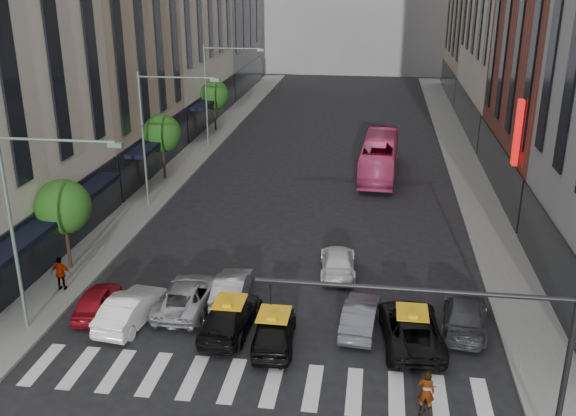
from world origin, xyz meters
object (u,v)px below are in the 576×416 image
at_px(taxi_center, 274,330).
at_px(pedestrian_far, 61,274).
at_px(bus, 379,157).
at_px(streetlamp_far, 216,82).
at_px(taxi_left, 230,316).
at_px(motorcycle, 425,405).
at_px(car_white_front, 131,308).
at_px(car_red, 97,300).
at_px(streetlamp_near, 29,208).
at_px(streetlamp_mid, 156,123).

xyz_separation_m(taxi_center, pedestrian_far, (-11.29, 3.31, 0.29)).
bearing_deg(bus, streetlamp_far, -21.10).
xyz_separation_m(taxi_left, pedestrian_far, (-9.16, 2.41, 0.31)).
bearing_deg(motorcycle, car_white_front, -13.24).
xyz_separation_m(car_white_front, motorcycle, (12.90, -4.85, -0.24)).
distance_m(car_red, taxi_center, 8.83).
bearing_deg(taxi_left, streetlamp_near, 12.29).
bearing_deg(bus, motorcycle, 96.50).
relative_size(streetlamp_mid, bus, 0.83).
height_order(streetlamp_far, taxi_left, streetlamp_far).
bearing_deg(streetlamp_mid, motorcycle, -50.14).
xyz_separation_m(car_red, taxi_left, (6.56, -0.69, 0.07)).
bearing_deg(taxi_left, motorcycle, 153.75).
xyz_separation_m(car_red, pedestrian_far, (-2.60, 1.72, 0.38)).
relative_size(taxi_left, motorcycle, 2.59).
bearing_deg(streetlamp_mid, bus, 33.28).
xyz_separation_m(streetlamp_near, streetlamp_far, (0.00, 32.00, 0.00)).
distance_m(streetlamp_near, taxi_center, 11.50).
bearing_deg(car_white_front, streetlamp_mid, -69.49).
bearing_deg(streetlamp_near, taxi_left, 8.24).
xyz_separation_m(streetlamp_far, car_white_front, (3.51, -30.81, -5.16)).
relative_size(bus, pedestrian_far, 6.19).
bearing_deg(streetlamp_far, bus, -23.94).
bearing_deg(taxi_center, streetlamp_far, -76.08).
relative_size(car_red, bus, 0.35).
distance_m(streetlamp_mid, motorcycle, 26.17).
height_order(streetlamp_mid, pedestrian_far, streetlamp_mid).
xyz_separation_m(streetlamp_mid, taxi_center, (10.27, -15.72, -5.17)).
relative_size(streetlamp_far, pedestrian_far, 5.14).
bearing_deg(car_white_front, taxi_center, 179.45).
relative_size(taxi_left, pedestrian_far, 2.83).
relative_size(streetlamp_mid, car_red, 2.38).
relative_size(streetlamp_far, taxi_center, 2.08).
xyz_separation_m(streetlamp_far, taxi_center, (10.27, -31.72, -5.17)).
bearing_deg(car_white_front, pedestrian_far, -20.68).
bearing_deg(streetlamp_far, car_white_front, -83.49).
height_order(streetlamp_near, pedestrian_far, streetlamp_near).
relative_size(streetlamp_near, motorcycle, 4.71).
bearing_deg(taxi_center, taxi_left, -26.96).
bearing_deg(taxi_left, streetlamp_mid, -57.17).
relative_size(taxi_left, taxi_center, 1.14).
bearing_deg(streetlamp_near, motorcycle, -12.55).
relative_size(streetlamp_mid, car_white_front, 2.01).
distance_m(streetlamp_mid, car_red, 15.16).
height_order(streetlamp_near, motorcycle, streetlamp_near).
bearing_deg(taxi_center, pedestrian_far, -20.35).
distance_m(car_white_front, bus, 26.74).
height_order(streetlamp_mid, car_white_front, streetlamp_mid).
xyz_separation_m(streetlamp_near, motorcycle, (16.41, -3.65, -5.40)).
xyz_separation_m(car_red, motorcycle, (14.83, -5.52, -0.14)).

